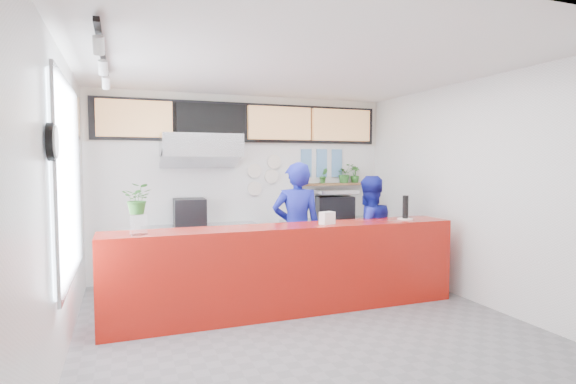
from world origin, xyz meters
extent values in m
plane|color=slate|center=(0.00, 0.00, 0.00)|extent=(5.00, 5.00, 0.00)
plane|color=silver|center=(0.00, 0.00, 3.00)|extent=(5.00, 5.00, 0.00)
plane|color=white|center=(0.00, 2.50, 1.50)|extent=(5.00, 0.00, 5.00)
plane|color=white|center=(-2.50, 0.00, 1.50)|extent=(0.00, 5.00, 5.00)
plane|color=white|center=(2.50, 0.00, 1.50)|extent=(0.00, 5.00, 5.00)
cube|color=#A4140B|center=(0.00, 0.40, 0.55)|extent=(4.50, 0.60, 1.10)
cube|color=beige|center=(0.00, 2.49, 2.60)|extent=(5.00, 0.02, 0.80)
cube|color=#B2B5BA|center=(-0.80, 2.20, 0.45)|extent=(1.80, 0.60, 0.90)
cube|color=black|center=(-0.98, 2.20, 1.11)|extent=(0.49, 0.49, 0.43)
cube|color=#B2B5BA|center=(-0.80, 2.15, 2.15)|extent=(1.20, 0.70, 0.35)
cube|color=#B2B5BA|center=(-0.80, 2.15, 1.95)|extent=(1.20, 0.69, 0.31)
cube|color=#B2B5BA|center=(1.50, 2.20, 0.45)|extent=(1.80, 0.60, 0.90)
cube|color=black|center=(1.52, 2.20, 1.10)|extent=(0.71, 0.58, 0.40)
cube|color=#B3B5BA|center=(1.52, 2.20, 1.38)|extent=(0.71, 0.50, 0.06)
cube|color=brown|center=(1.60, 2.40, 1.50)|extent=(1.40, 0.18, 0.04)
cube|color=tan|center=(-1.75, 2.38, 2.55)|extent=(1.10, 0.10, 0.55)
cube|color=black|center=(-0.59, 2.38, 2.55)|extent=(1.10, 0.10, 0.55)
cube|color=tan|center=(0.57, 2.38, 2.55)|extent=(1.10, 0.10, 0.55)
cube|color=tan|center=(1.73, 2.38, 2.55)|extent=(1.10, 0.10, 0.55)
cube|color=black|center=(0.00, 2.46, 2.55)|extent=(4.80, 0.04, 0.65)
cube|color=silver|center=(-2.47, 0.30, 1.70)|extent=(0.04, 2.20, 1.90)
cube|color=#B2B5BA|center=(-2.45, 0.30, 1.70)|extent=(0.03, 2.30, 2.00)
cylinder|color=black|center=(-2.46, -0.90, 2.05)|extent=(0.05, 0.30, 0.30)
cylinder|color=white|center=(-2.43, -0.90, 2.05)|extent=(0.02, 0.26, 0.26)
cube|color=black|center=(-2.10, 0.00, 2.94)|extent=(0.05, 2.40, 0.04)
cylinder|color=silver|center=(0.15, 2.47, 1.75)|extent=(0.24, 0.03, 0.24)
cylinder|color=silver|center=(0.45, 2.47, 1.65)|extent=(0.24, 0.03, 0.24)
cylinder|color=silver|center=(0.15, 2.47, 1.45)|extent=(0.24, 0.03, 0.24)
cylinder|color=silver|center=(0.50, 2.47, 1.90)|extent=(0.24, 0.03, 0.24)
cube|color=#598CBF|center=(1.10, 2.48, 2.00)|extent=(0.20, 0.02, 0.25)
cube|color=#598CBF|center=(1.40, 2.48, 2.00)|extent=(0.20, 0.02, 0.25)
cube|color=#598CBF|center=(1.70, 2.48, 2.00)|extent=(0.20, 0.02, 0.25)
cube|color=#598CBF|center=(1.10, 2.48, 1.75)|extent=(0.20, 0.02, 0.25)
cube|color=#598CBF|center=(1.40, 2.48, 1.75)|extent=(0.20, 0.02, 0.25)
cube|color=#598CBF|center=(1.70, 2.48, 1.75)|extent=(0.20, 0.02, 0.25)
imported|color=navy|center=(0.35, 1.03, 0.95)|extent=(0.79, 0.62, 1.89)
imported|color=navy|center=(1.43, 0.89, 0.85)|extent=(0.84, 0.66, 1.69)
imported|color=#2C6623|center=(1.02, 2.40, 1.68)|extent=(0.19, 0.15, 0.32)
imported|color=#2C6623|center=(1.40, 2.40, 1.65)|extent=(0.16, 0.14, 0.27)
imported|color=#2C6623|center=(1.82, 2.40, 1.69)|extent=(0.33, 0.30, 0.34)
imported|color=#2C6623|center=(2.03, 2.40, 1.67)|extent=(0.17, 0.16, 0.30)
cylinder|color=silver|center=(-1.79, 0.31, 1.22)|extent=(0.22, 0.22, 0.23)
imported|color=#2C6623|center=(-1.79, 0.31, 1.49)|extent=(0.38, 0.35, 0.35)
cube|color=white|center=(0.50, 0.33, 1.18)|extent=(0.21, 0.16, 0.16)
cylinder|color=white|center=(1.72, 0.39, 1.11)|extent=(0.28, 0.28, 0.02)
cylinder|color=black|center=(1.72, 0.39, 1.27)|extent=(0.10, 0.10, 0.32)
camera|label=1|loc=(-1.95, -4.83, 1.89)|focal=28.00mm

